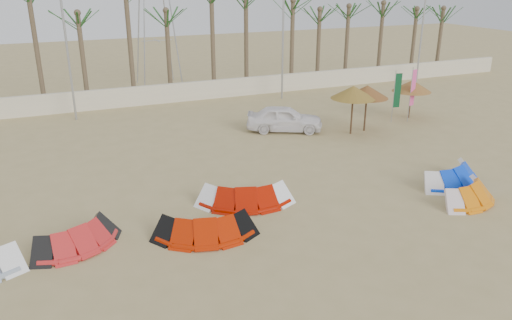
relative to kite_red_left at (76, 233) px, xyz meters
name	(u,v)px	position (x,y,z in m)	size (l,w,h in m)	color
ground	(332,261)	(7.19, -4.19, -0.42)	(120.00, 120.00, 0.00)	tan
boundary_wall	(165,94)	(7.19, 17.81, 0.23)	(60.00, 0.30, 1.30)	beige
palm_line	(164,4)	(7.86, 19.31, 6.03)	(52.00, 4.00, 7.70)	brown
lamp_b	(64,22)	(1.23, 15.81, 5.35)	(1.25, 0.14, 11.00)	#A5A8AD
lamp_c	(284,15)	(15.23, 15.81, 5.35)	(1.25, 0.14, 11.00)	#A5A8AD
lamp_d	(425,10)	(27.23, 15.81, 5.35)	(1.25, 0.14, 11.00)	#A5A8AD
pylon	(160,85)	(8.19, 23.81, -0.42)	(3.00, 3.00, 14.00)	#A5A8AD
kite_red_left	(76,233)	(0.00, 0.00, 0.00)	(3.42, 2.49, 0.90)	red
kite_red_mid	(202,223)	(4.02, -0.93, 0.00)	(3.70, 2.25, 0.90)	#A91A00
kite_red_right	(242,192)	(6.23, 0.94, 0.00)	(3.95, 2.47, 0.90)	#A21000
kite_orange	(465,190)	(14.36, -2.36, 0.00)	(3.23, 2.25, 0.90)	orange
kite_blue	(448,172)	(15.07, -0.66, 0.00)	(3.58, 2.20, 0.90)	#083CE8
parasol_left	(367,92)	(16.11, 6.96, 1.84)	(2.39, 2.39, 2.61)	#4C331E
parasol_mid	(353,92)	(15.06, 6.76, 1.94)	(2.46, 2.46, 2.71)	#4C331E
parasol_right	(412,86)	(20.19, 8.12, 1.59)	(2.36, 2.36, 2.36)	#4C331E
flag_pink	(413,90)	(19.70, 7.41, 1.55)	(0.44, 0.13, 3.32)	#A5A8AD
flag_green	(396,92)	(18.72, 7.70, 1.44)	(0.45, 0.08, 3.13)	#A5A8AD
car	(285,119)	(11.89, 8.70, 0.31)	(1.71, 4.25, 1.45)	white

